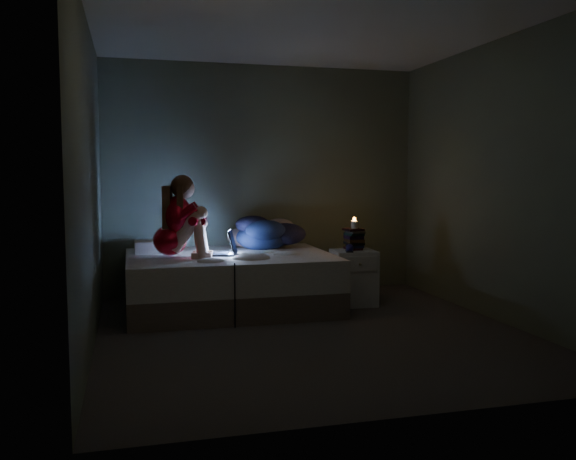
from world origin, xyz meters
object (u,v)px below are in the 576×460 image
object	(u,v)px
woman	(170,216)
laptop	(217,242)
bed	(230,281)
nightstand	(354,278)
phone	(350,251)
candle	(354,226)

from	to	relation	value
woman	laptop	bearing A→B (deg)	20.56
bed	nightstand	bearing A→B (deg)	-6.34
bed	woman	size ratio (longest dim) A/B	2.52
bed	woman	xyz separation A→B (m)	(-0.60, -0.12, 0.68)
nightstand	phone	distance (m)	0.32
woman	phone	bearing A→B (deg)	7.02
bed	phone	bearing A→B (deg)	-11.56
nightstand	bed	bearing A→B (deg)	176.50
bed	woman	distance (m)	0.92
woman	laptop	distance (m)	0.54
laptop	candle	distance (m)	1.45
nightstand	laptop	bearing A→B (deg)	178.92
laptop	nightstand	distance (m)	1.48
phone	laptop	bearing A→B (deg)	-175.75
candle	laptop	bearing A→B (deg)	178.71
woman	phone	xyz separation A→B (m)	(1.80, -0.12, -0.38)
nightstand	candle	world-z (taller)	candle
laptop	phone	world-z (taller)	laptop
laptop	phone	xyz separation A→B (m)	(1.34, -0.20, -0.11)
bed	nightstand	xyz separation A→B (m)	(1.28, -0.14, 0.01)
laptop	phone	bearing A→B (deg)	6.64
woman	laptop	xyz separation A→B (m)	(0.46, 0.08, -0.27)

